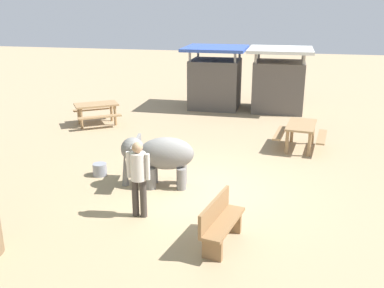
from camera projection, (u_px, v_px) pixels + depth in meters
The scene contains 9 objects.
ground_plane at pixel (199, 191), 10.28m from camera, with size 60.00×60.00×0.00m, color tan.
elephant at pixel (159, 155), 10.32m from camera, with size 1.79×1.19×1.23m.
person_handler at pixel (138, 174), 8.79m from camera, with size 0.51×0.32×1.62m.
wooden_bench at pixel (220, 221), 7.88m from camera, with size 0.67×1.45×0.88m.
picnic_table_near at pixel (96, 109), 15.63m from camera, with size 2.07×2.07×0.78m.
picnic_table_far at pixel (301, 130), 13.04m from camera, with size 1.65×1.67×0.78m.
market_stall_blue at pixel (215, 81), 18.06m from camera, with size 2.50×2.50×2.52m.
market_stall_white at pixel (279, 83), 17.53m from camera, with size 2.50×2.50×2.52m.
feed_bucket at pixel (100, 170), 11.15m from camera, with size 0.36×0.36×0.32m, color gray.
Camera 1 is at (1.86, -9.24, 4.27)m, focal length 40.57 mm.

